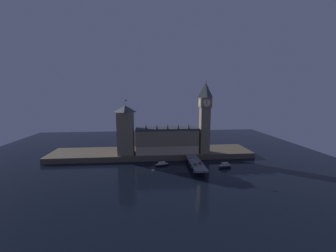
# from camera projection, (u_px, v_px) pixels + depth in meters

# --- Properties ---
(ground_plane) EXTENTS (400.00, 400.00, 0.00)m
(ground_plane) POSITION_uv_depth(u_px,v_px,m) (153.00, 167.00, 193.82)
(ground_plane) COLOR black
(embankment) EXTENTS (220.00, 42.00, 5.63)m
(embankment) POSITION_uv_depth(u_px,v_px,m) (152.00, 153.00, 231.79)
(embankment) COLOR brown
(embankment) RESTS_ON ground_plane
(parliament_hall) EXTENTS (66.02, 22.17, 32.63)m
(parliament_hall) POSITION_uv_depth(u_px,v_px,m) (167.00, 140.00, 223.30)
(parliament_hall) COLOR #7F7056
(parliament_hall) RESTS_ON embankment
(clock_tower) EXTENTS (12.19, 12.30, 76.71)m
(clock_tower) POSITION_uv_depth(u_px,v_px,m) (205.00, 115.00, 217.98)
(clock_tower) COLOR #7F7056
(clock_tower) RESTS_ON embankment
(victoria_tower) EXTENTS (16.92, 16.92, 57.36)m
(victoria_tower) POSITION_uv_depth(u_px,v_px,m) (126.00, 130.00, 215.93)
(victoria_tower) COLOR #7F7056
(victoria_tower) RESTS_ON embankment
(bridge) EXTENTS (11.26, 46.00, 5.72)m
(bridge) POSITION_uv_depth(u_px,v_px,m) (196.00, 164.00, 191.92)
(bridge) COLOR slate
(bridge) RESTS_ON ground_plane
(car_northbound_lead) EXTENTS (1.97, 4.60, 1.41)m
(car_northbound_lead) POSITION_uv_depth(u_px,v_px,m) (192.00, 159.00, 199.35)
(car_northbound_lead) COLOR silver
(car_northbound_lead) RESTS_ON bridge
(car_northbound_trail) EXTENTS (1.96, 4.61, 1.39)m
(car_northbound_trail) POSITION_uv_depth(u_px,v_px,m) (195.00, 164.00, 183.34)
(car_northbound_trail) COLOR #235633
(car_northbound_trail) RESTS_ON bridge
(car_southbound_lead) EXTENTS (2.02, 4.20, 1.39)m
(car_southbound_lead) POSITION_uv_depth(u_px,v_px,m) (200.00, 163.00, 186.25)
(car_southbound_lead) COLOR red
(car_southbound_lead) RESTS_ON bridge
(pedestrian_near_rail) EXTENTS (0.38, 0.38, 1.74)m
(pedestrian_near_rail) POSITION_uv_depth(u_px,v_px,m) (192.00, 164.00, 184.14)
(pedestrian_near_rail) COLOR black
(pedestrian_near_rail) RESTS_ON bridge
(pedestrian_mid_walk) EXTENTS (0.38, 0.38, 1.77)m
(pedestrian_mid_walk) POSITION_uv_depth(u_px,v_px,m) (201.00, 161.00, 192.85)
(pedestrian_mid_walk) COLOR black
(pedestrian_mid_walk) RESTS_ON bridge
(pedestrian_far_rail) EXTENTS (0.38, 0.38, 1.63)m
(pedestrian_far_rail) POSITION_uv_depth(u_px,v_px,m) (189.00, 158.00, 201.03)
(pedestrian_far_rail) COLOR black
(pedestrian_far_rail) RESTS_ON bridge
(street_lamp_near) EXTENTS (1.34, 0.60, 7.03)m
(street_lamp_near) POSITION_uv_depth(u_px,v_px,m) (194.00, 163.00, 176.03)
(street_lamp_near) COLOR #2D3333
(street_lamp_near) RESTS_ON bridge
(street_lamp_mid) EXTENTS (1.34, 0.60, 6.98)m
(street_lamp_mid) POSITION_uv_depth(u_px,v_px,m) (202.00, 157.00, 191.49)
(street_lamp_mid) COLOR #2D3333
(street_lamp_mid) RESTS_ON bridge
(boat_upstream) EXTENTS (14.42, 7.17, 3.78)m
(boat_upstream) POSITION_uv_depth(u_px,v_px,m) (162.00, 164.00, 198.46)
(boat_upstream) COLOR #28282D
(boat_upstream) RESTS_ON ground_plane
(boat_downstream) EXTENTS (14.15, 6.28, 4.69)m
(boat_downstream) POSITION_uv_depth(u_px,v_px,m) (225.00, 166.00, 193.39)
(boat_downstream) COLOR #1E2842
(boat_downstream) RESTS_ON ground_plane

